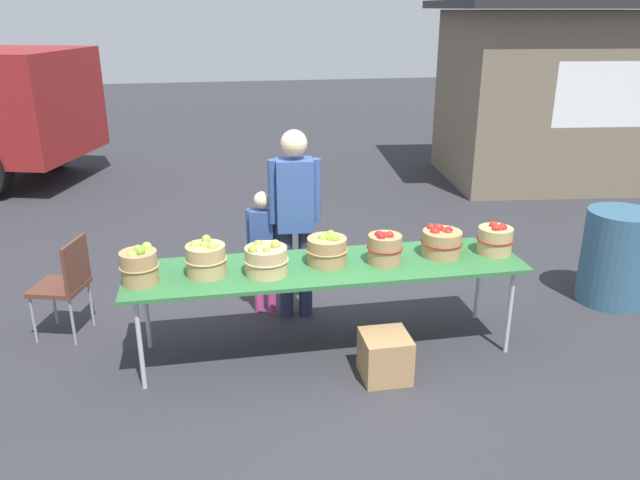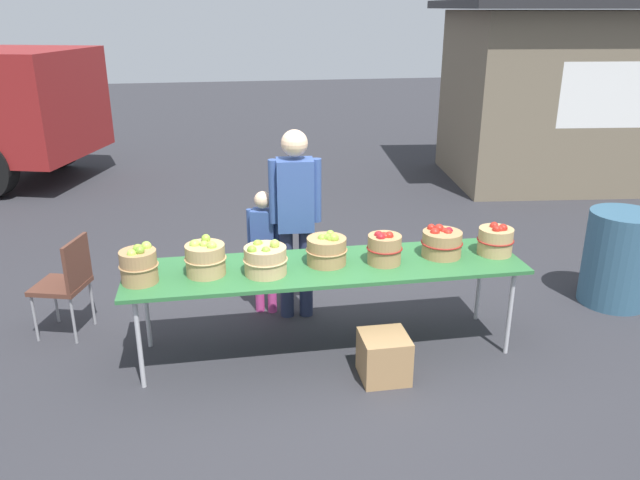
{
  "view_description": "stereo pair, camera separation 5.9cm",
  "coord_description": "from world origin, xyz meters",
  "px_view_note": "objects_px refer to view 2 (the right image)",
  "views": [
    {
      "loc": [
        -0.87,
        -4.41,
        2.64
      ],
      "look_at": [
        0.0,
        0.3,
        0.85
      ],
      "focal_mm": 35.02,
      "sensor_mm": 36.0,
      "label": 1
    },
    {
      "loc": [
        -0.82,
        -4.42,
        2.64
      ],
      "look_at": [
        0.0,
        0.3,
        0.85
      ],
      "focal_mm": 35.02,
      "sensor_mm": 36.0,
      "label": 2
    }
  ],
  "objects_px": {
    "apple_basket_green_0": "(139,265)",
    "vendor_adult": "(295,211)",
    "apple_basket_red_0": "(384,248)",
    "apple_basket_red_1": "(442,243)",
    "folding_chair": "(67,279)",
    "market_table": "(327,269)",
    "apple_basket_green_2": "(265,259)",
    "trash_barrel": "(618,258)",
    "child_customer": "(264,243)",
    "produce_crate": "(384,357)",
    "apple_basket_green_1": "(205,259)",
    "apple_basket_red_2": "(496,240)",
    "apple_basket_green_3": "(327,250)"
  },
  "relations": [
    {
      "from": "apple_basket_green_0",
      "to": "vendor_adult",
      "type": "xyz_separation_m",
      "value": [
        1.25,
        0.73,
        0.11
      ]
    },
    {
      "from": "apple_basket_red_0",
      "to": "apple_basket_red_1",
      "type": "distance_m",
      "value": 0.5
    },
    {
      "from": "folding_chair",
      "to": "market_table",
      "type": "bearing_deg",
      "value": 89.37
    },
    {
      "from": "apple_basket_green_0",
      "to": "apple_basket_green_2",
      "type": "bearing_deg",
      "value": 0.02
    },
    {
      "from": "apple_basket_green_0",
      "to": "trash_barrel",
      "type": "bearing_deg",
      "value": 6.55
    },
    {
      "from": "vendor_adult",
      "to": "child_customer",
      "type": "relative_size",
      "value": 1.48
    },
    {
      "from": "child_customer",
      "to": "produce_crate",
      "type": "height_order",
      "value": "child_customer"
    },
    {
      "from": "apple_basket_green_2",
      "to": "trash_barrel",
      "type": "xyz_separation_m",
      "value": [
        3.33,
        0.49,
        -0.42
      ]
    },
    {
      "from": "apple_basket_green_1",
      "to": "produce_crate",
      "type": "height_order",
      "value": "apple_basket_green_1"
    },
    {
      "from": "market_table",
      "to": "apple_basket_red_1",
      "type": "distance_m",
      "value": 0.96
    },
    {
      "from": "vendor_adult",
      "to": "produce_crate",
      "type": "bearing_deg",
      "value": 118.44
    },
    {
      "from": "apple_basket_red_1",
      "to": "child_customer",
      "type": "xyz_separation_m",
      "value": [
        -1.37,
        0.73,
        -0.19
      ]
    },
    {
      "from": "apple_basket_green_0",
      "to": "vendor_adult",
      "type": "height_order",
      "value": "vendor_adult"
    },
    {
      "from": "apple_basket_green_1",
      "to": "apple_basket_green_2",
      "type": "height_order",
      "value": "apple_basket_green_1"
    },
    {
      "from": "apple_basket_green_0",
      "to": "folding_chair",
      "type": "relative_size",
      "value": 0.34
    },
    {
      "from": "apple_basket_green_0",
      "to": "apple_basket_red_2",
      "type": "relative_size",
      "value": 1.0
    },
    {
      "from": "apple_basket_green_1",
      "to": "vendor_adult",
      "type": "height_order",
      "value": "vendor_adult"
    },
    {
      "from": "apple_basket_green_1",
      "to": "apple_basket_red_1",
      "type": "xyz_separation_m",
      "value": [
        1.88,
        0.06,
        -0.01
      ]
    },
    {
      "from": "vendor_adult",
      "to": "child_customer",
      "type": "height_order",
      "value": "vendor_adult"
    },
    {
      "from": "folding_chair",
      "to": "produce_crate",
      "type": "relative_size",
      "value": 2.44
    },
    {
      "from": "apple_basket_green_3",
      "to": "apple_basket_red_0",
      "type": "bearing_deg",
      "value": -8.18
    },
    {
      "from": "apple_basket_green_2",
      "to": "apple_basket_red_0",
      "type": "bearing_deg",
      "value": 2.95
    },
    {
      "from": "market_table",
      "to": "apple_basket_red_2",
      "type": "height_order",
      "value": "apple_basket_red_2"
    },
    {
      "from": "apple_basket_green_1",
      "to": "vendor_adult",
      "type": "relative_size",
      "value": 0.19
    },
    {
      "from": "apple_basket_green_1",
      "to": "apple_basket_red_0",
      "type": "bearing_deg",
      "value": -0.71
    },
    {
      "from": "apple_basket_green_3",
      "to": "child_customer",
      "type": "relative_size",
      "value": 0.29
    },
    {
      "from": "market_table",
      "to": "child_customer",
      "type": "height_order",
      "value": "child_customer"
    },
    {
      "from": "apple_basket_red_1",
      "to": "apple_basket_red_0",
      "type": "bearing_deg",
      "value": -171.73
    },
    {
      "from": "apple_basket_red_2",
      "to": "child_customer",
      "type": "xyz_separation_m",
      "value": [
        -1.82,
        0.77,
        -0.19
      ]
    },
    {
      "from": "child_customer",
      "to": "folding_chair",
      "type": "relative_size",
      "value": 1.34
    },
    {
      "from": "apple_basket_green_2",
      "to": "produce_crate",
      "type": "xyz_separation_m",
      "value": [
        0.84,
        -0.4,
        -0.69
      ]
    },
    {
      "from": "apple_basket_green_3",
      "to": "apple_basket_red_0",
      "type": "xyz_separation_m",
      "value": [
        0.45,
        -0.06,
        0.01
      ]
    },
    {
      "from": "apple_basket_green_3",
      "to": "trash_barrel",
      "type": "bearing_deg",
      "value": 7.52
    },
    {
      "from": "market_table",
      "to": "apple_basket_red_0",
      "type": "distance_m",
      "value": 0.48
    },
    {
      "from": "apple_basket_green_3",
      "to": "apple_basket_red_0",
      "type": "distance_m",
      "value": 0.45
    },
    {
      "from": "apple_basket_green_1",
      "to": "produce_crate",
      "type": "xyz_separation_m",
      "value": [
        1.28,
        -0.46,
        -0.7
      ]
    },
    {
      "from": "apple_basket_red_1",
      "to": "vendor_adult",
      "type": "distance_m",
      "value": 1.27
    },
    {
      "from": "apple_basket_red_0",
      "to": "folding_chair",
      "type": "height_order",
      "value": "apple_basket_red_0"
    },
    {
      "from": "vendor_adult",
      "to": "produce_crate",
      "type": "xyz_separation_m",
      "value": [
        0.51,
        -1.13,
        -0.82
      ]
    },
    {
      "from": "apple_basket_green_0",
      "to": "folding_chair",
      "type": "bearing_deg",
      "value": 133.51
    },
    {
      "from": "child_customer",
      "to": "produce_crate",
      "type": "bearing_deg",
      "value": 140.07
    },
    {
      "from": "apple_basket_red_2",
      "to": "produce_crate",
      "type": "bearing_deg",
      "value": -155.07
    },
    {
      "from": "apple_basket_green_2",
      "to": "produce_crate",
      "type": "relative_size",
      "value": 0.96
    },
    {
      "from": "apple_basket_green_1",
      "to": "apple_basket_red_2",
      "type": "bearing_deg",
      "value": 0.51
    },
    {
      "from": "apple_basket_green_0",
      "to": "apple_basket_red_0",
      "type": "relative_size",
      "value": 1.05
    },
    {
      "from": "market_table",
      "to": "child_customer",
      "type": "xyz_separation_m",
      "value": [
        -0.42,
        0.78,
        -0.04
      ]
    },
    {
      "from": "market_table",
      "to": "trash_barrel",
      "type": "xyz_separation_m",
      "value": [
        2.84,
        0.41,
        -0.27
      ]
    },
    {
      "from": "apple_basket_green_3",
      "to": "market_table",
      "type": "bearing_deg",
      "value": -102.53
    },
    {
      "from": "apple_basket_green_0",
      "to": "apple_basket_green_2",
      "type": "distance_m",
      "value": 0.92
    },
    {
      "from": "trash_barrel",
      "to": "apple_basket_green_2",
      "type": "bearing_deg",
      "value": -171.67
    }
  ]
}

